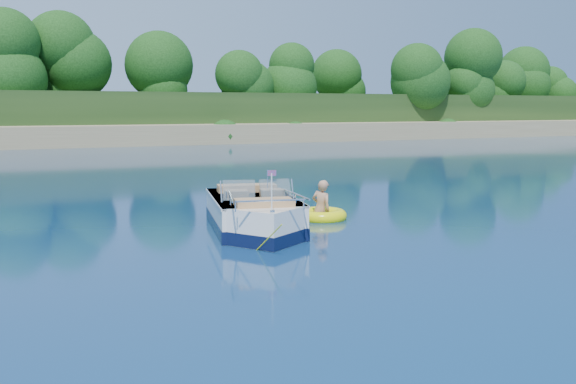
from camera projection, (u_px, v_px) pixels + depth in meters
ground at (340, 234)px, 14.20m from camera, size 160.00×160.00×0.00m
shoreline at (61, 124)px, 71.54m from camera, size 170.00×59.00×6.00m
treeline at (86, 72)px, 50.45m from camera, size 150.00×7.12×8.19m
motorboat at (255, 217)px, 14.47m from camera, size 2.53×5.11×1.72m
tow_tube at (322, 216)px, 16.11m from camera, size 1.40×1.40×0.33m
boy at (320, 219)px, 16.12m from camera, size 0.70×0.88×1.58m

